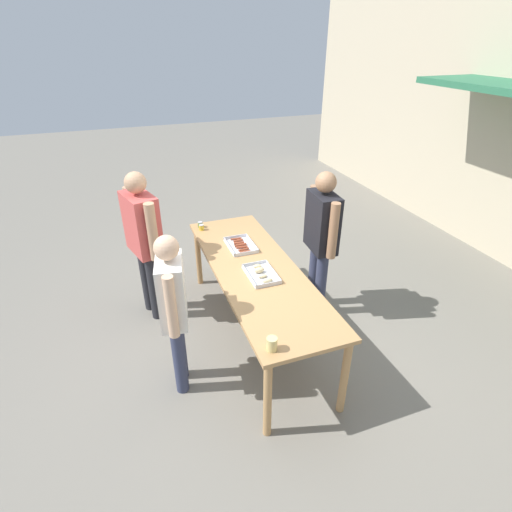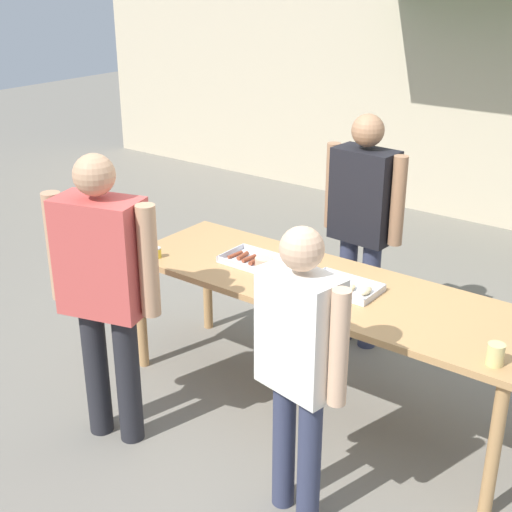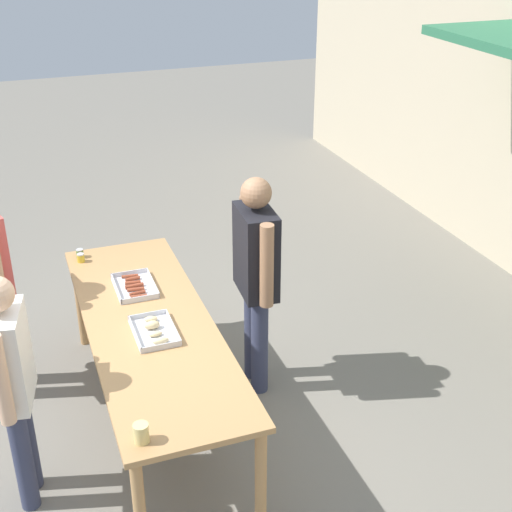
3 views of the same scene
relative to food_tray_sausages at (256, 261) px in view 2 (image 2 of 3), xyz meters
The scene contains 10 objects.
ground_plane 1.01m from the food_tray_sausages, ahead, with size 24.00×24.00×0.00m, color slate.
serving_table 0.52m from the food_tray_sausages, ahead, with size 2.61×0.84×0.85m.
food_tray_sausages is the anchor object (origin of this frame).
food_tray_buns 0.65m from the food_tray_sausages, ahead, with size 0.43×0.27×0.06m.
condiment_jar_mustard 0.74m from the food_tray_sausages, 154.86° to the right, with size 0.06×0.06×0.07m.
condiment_jar_ketchup 0.66m from the food_tray_sausages, 151.37° to the right, with size 0.06×0.06×0.07m.
beer_cup 1.70m from the food_tray_sausages, 10.12° to the right, with size 0.09×0.09×0.11m.
person_server_behind_table 0.91m from the food_tray_sausages, 70.35° to the left, with size 0.63×0.27×1.72m.
person_customer_holding_hotdog 1.08m from the food_tray_sausages, 106.01° to the right, with size 0.67×0.38×1.75m.
person_customer_with_cup 1.32m from the food_tray_sausages, 44.21° to the right, with size 0.57×0.28×1.59m.
Camera 2 is at (2.03, -3.39, 2.68)m, focal length 50.00 mm.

